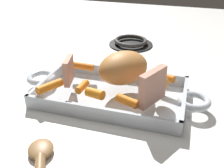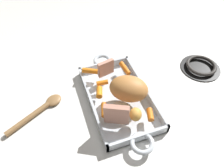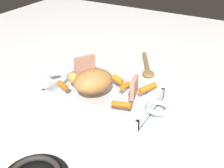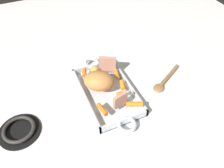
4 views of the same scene
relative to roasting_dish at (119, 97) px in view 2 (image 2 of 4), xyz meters
The scene contains 14 objects.
ground_plane 0.01m from the roasting_dish, ahead, with size 2.29×2.29×0.00m, color silver.
roasting_dish is the anchor object (origin of this frame).
pork_roast 0.07m from the roasting_dish, 51.77° to the left, with size 0.14×0.10×0.08m, color #BB793D.
roast_slice_thin 0.13m from the roasting_dish, behind, with size 0.01×0.07×0.07m, color tan.
roast_slice_outer 0.14m from the roasting_dish, 24.55° to the right, with size 0.02×0.08×0.08m, color tan.
baby_carrot_southwest 0.15m from the roasting_dish, 26.01° to the left, with size 0.02×0.02×0.05m, color orange.
baby_carrot_center_right 0.08m from the roasting_dish, 106.23° to the right, with size 0.02×0.02×0.05m, color orange.
baby_carrot_northwest 0.08m from the roasting_dish, 144.92° to the right, with size 0.02×0.02×0.04m, color orange.
baby_carrot_northeast 0.13m from the roasting_dish, 148.38° to the left, with size 0.02×0.02×0.07m, color orange.
baby_carrot_southeast 0.10m from the roasting_dish, 52.30° to the right, with size 0.02×0.02×0.05m, color orange.
baby_carrot_short 0.16m from the roasting_dish, 153.86° to the right, with size 0.02×0.02×0.07m, color orange.
potato_halved 0.13m from the roasting_dish, ahead, with size 0.04×0.05×0.04m, color gold.
stove_burner_rear 0.40m from the roasting_dish, 96.38° to the left, with size 0.17×0.17×0.02m.
serving_spoon 0.29m from the roasting_dish, 98.50° to the right, with size 0.14×0.22×0.02m.
Camera 2 is at (0.46, -0.19, 0.63)m, focal length 33.41 mm.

